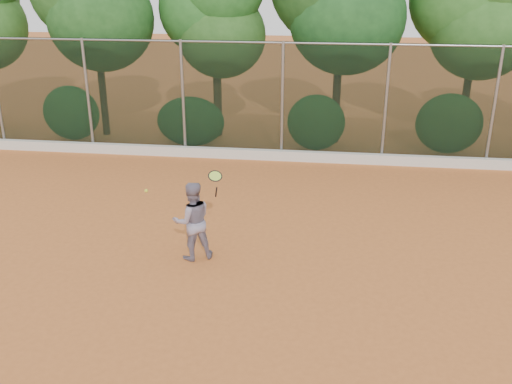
# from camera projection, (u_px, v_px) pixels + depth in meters

# --- Properties ---
(ground) EXTENTS (80.00, 80.00, 0.00)m
(ground) POSITION_uv_depth(u_px,v_px,m) (249.00, 271.00, 11.00)
(ground) COLOR #C76A2F
(ground) RESTS_ON ground
(concrete_curb) EXTENTS (24.00, 0.20, 0.30)m
(concrete_curb) POSITION_uv_depth(u_px,v_px,m) (281.00, 155.00, 17.23)
(concrete_curb) COLOR silver
(concrete_curb) RESTS_ON ground
(tennis_player) EXTENTS (0.97, 0.89, 1.62)m
(tennis_player) POSITION_uv_depth(u_px,v_px,m) (192.00, 221.00, 11.22)
(tennis_player) COLOR gray
(tennis_player) RESTS_ON ground
(chainlink_fence) EXTENTS (24.09, 0.09, 3.50)m
(chainlink_fence) POSITION_uv_depth(u_px,v_px,m) (282.00, 98.00, 16.77)
(chainlink_fence) COLOR black
(chainlink_fence) RESTS_ON ground
(foliage_backdrop) EXTENTS (23.70, 3.63, 7.55)m
(foliage_backdrop) POSITION_uv_depth(u_px,v_px,m) (272.00, 3.00, 17.72)
(foliage_backdrop) COLOR #3E2717
(foliage_backdrop) RESTS_ON ground
(tennis_racket) EXTENTS (0.35, 0.33, 0.56)m
(tennis_racket) POSITION_uv_depth(u_px,v_px,m) (215.00, 178.00, 10.79)
(tennis_racket) COLOR black
(tennis_racket) RESTS_ON ground
(tennis_ball_in_flight) EXTENTS (0.07, 0.07, 0.07)m
(tennis_ball_in_flight) POSITION_uv_depth(u_px,v_px,m) (146.00, 191.00, 11.00)
(tennis_ball_in_flight) COLOR #D3DF32
(tennis_ball_in_flight) RESTS_ON ground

